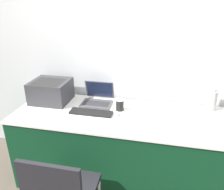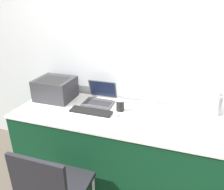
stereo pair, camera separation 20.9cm
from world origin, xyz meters
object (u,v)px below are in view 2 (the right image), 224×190
laptop_left (100,98)px  chair (52,189)px  external_keyboard (91,111)px  metal_pitcher (216,104)px  coffee_cup (120,105)px  printer (55,88)px  mouse (117,114)px

laptop_left → chair: laptop_left is taller
external_keyboard → metal_pitcher: 1.20m
coffee_cup → printer: bearing=175.5°
printer → metal_pitcher: bearing=4.9°
printer → mouse: printer is taller
metal_pitcher → mouse: bearing=-160.2°
printer → laptop_left: (0.50, 0.06, -0.08)m
coffee_cup → metal_pitcher: size_ratio=0.49×
printer → chair: 1.12m
coffee_cup → metal_pitcher: metal_pitcher is taller
external_keyboard → coffee_cup: (0.26, 0.13, 0.05)m
mouse → coffee_cup: bearing=89.9°
laptop_left → mouse: 0.36m
external_keyboard → chair: (-0.01, -0.73, -0.30)m
metal_pitcher → coffee_cup: bearing=-167.3°
metal_pitcher → external_keyboard: bearing=-164.0°
laptop_left → chair: 1.03m
printer → metal_pitcher: (1.65, 0.14, -0.02)m
external_keyboard → chair: bearing=-91.0°
external_keyboard → mouse: (0.26, 0.01, 0.01)m
mouse → printer: bearing=166.8°
mouse → chair: size_ratio=0.06×
metal_pitcher → chair: size_ratio=0.27×
laptop_left → metal_pitcher: 1.16m
coffee_cup → chair: 0.96m
printer → laptop_left: printer is taller
external_keyboard → metal_pitcher: size_ratio=1.75×
printer → metal_pitcher: size_ratio=1.64×
external_keyboard → coffee_cup: 0.30m
coffee_cup → mouse: size_ratio=2.09×
laptop_left → metal_pitcher: metal_pitcher is taller
metal_pitcher → chair: (-1.16, -1.05, -0.40)m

